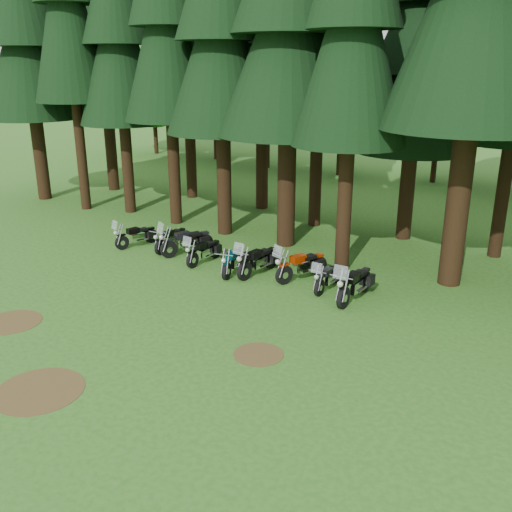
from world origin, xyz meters
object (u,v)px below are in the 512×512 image
object	(u,v)px
motorcycle_1	(171,240)
motorcycle_2	(187,242)
motorcycle_6	(301,266)
motorcycle_7	(328,278)
motorcycle_5	(258,261)
motorcycle_3	(204,252)
motorcycle_8	(354,285)
motorcycle_4	(234,261)
motorcycle_0	(136,236)

from	to	relation	value
motorcycle_1	motorcycle_2	bearing A→B (deg)	-10.22
motorcycle_6	motorcycle_7	world-z (taller)	motorcycle_6
motorcycle_1	motorcycle_5	size ratio (longest dim) A/B	0.89
motorcycle_3	motorcycle_8	xyz separation A→B (m)	(6.55, -0.14, 0.08)
motorcycle_1	motorcycle_7	size ratio (longest dim) A/B	1.06
motorcycle_3	motorcycle_5	world-z (taller)	motorcycle_5
motorcycle_5	motorcycle_3	bearing A→B (deg)	-173.18
motorcycle_3	motorcycle_8	size ratio (longest dim) A/B	0.85
motorcycle_8	motorcycle_3	bearing A→B (deg)	178.87
motorcycle_3	motorcycle_7	bearing A→B (deg)	2.28
motorcycle_4	motorcycle_6	xyz separation A→B (m)	(2.48, 0.81, 0.06)
motorcycle_0	motorcycle_7	world-z (taller)	motorcycle_0
motorcycle_1	motorcycle_6	distance (m)	6.32
motorcycle_0	motorcycle_2	size ratio (longest dim) A/B	0.88
motorcycle_8	motorcycle_4	bearing A→B (deg)	-178.48
motorcycle_8	motorcycle_2	bearing A→B (deg)	175.80
motorcycle_7	motorcycle_8	world-z (taller)	motorcycle_8
motorcycle_5	motorcycle_8	distance (m)	4.06
motorcycle_4	motorcycle_6	distance (m)	2.61
motorcycle_0	motorcycle_3	size ratio (longest dim) A/B	0.99
motorcycle_8	motorcycle_5	bearing A→B (deg)	176.49
motorcycle_5	motorcycle_6	bearing A→B (deg)	18.97
motorcycle_5	motorcycle_8	xyz separation A→B (m)	(4.05, -0.25, 0.02)
motorcycle_1	motorcycle_7	world-z (taller)	motorcycle_7
motorcycle_6	motorcycle_7	size ratio (longest dim) A/B	1.16
motorcycle_1	motorcycle_7	xyz separation A→B (m)	(7.58, -0.34, -0.02)
motorcycle_7	motorcycle_8	xyz separation A→B (m)	(1.16, -0.34, 0.10)
motorcycle_5	motorcycle_1	bearing A→B (deg)	179.04
motorcycle_2	motorcycle_3	xyz separation A→B (m)	(1.26, -0.45, -0.07)
motorcycle_7	motorcycle_4	bearing A→B (deg)	-174.59
motorcycle_4	motorcycle_2	bearing A→B (deg)	151.41
motorcycle_3	motorcycle_6	size ratio (longest dim) A/B	0.90
motorcycle_0	motorcycle_7	xyz separation A→B (m)	(9.17, 0.14, -0.02)
motorcycle_1	motorcycle_4	size ratio (longest dim) A/B	1.01
motorcycle_7	motorcycle_2	bearing A→B (deg)	176.27
motorcycle_2	motorcycle_7	bearing A→B (deg)	19.72
motorcycle_1	motorcycle_6	bearing A→B (deg)	-4.55
motorcycle_3	motorcycle_6	world-z (taller)	motorcycle_6
motorcycle_0	motorcycle_3	distance (m)	3.78
motorcycle_0	motorcycle_1	size ratio (longest dim) A/B	0.97
motorcycle_1	motorcycle_8	world-z (taller)	motorcycle_8
motorcycle_7	motorcycle_8	distance (m)	1.21
motorcycle_0	motorcycle_5	bearing A→B (deg)	15.13
motorcycle_1	motorcycle_8	distance (m)	8.76
motorcycle_1	motorcycle_4	bearing A→B (deg)	-16.39
motorcycle_5	motorcycle_8	world-z (taller)	motorcycle_8
motorcycle_0	motorcycle_2	xyz separation A→B (m)	(2.52, 0.38, 0.07)
motorcycle_4	motorcycle_6	world-z (taller)	motorcycle_6
motorcycle_6	motorcycle_1	bearing A→B (deg)	-159.78
motorcycle_0	motorcycle_4	size ratio (longest dim) A/B	0.99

